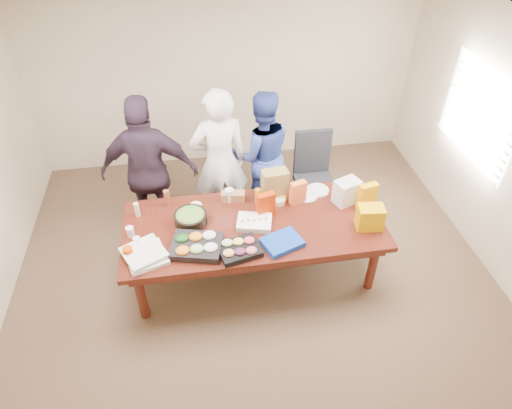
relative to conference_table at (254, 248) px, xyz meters
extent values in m
cube|color=#47301E|center=(0.00, 0.00, -0.39)|extent=(5.50, 5.00, 0.02)
cube|color=white|center=(0.00, 0.00, 2.33)|extent=(5.50, 5.00, 0.02)
cube|color=beige|center=(0.00, 2.50, 0.98)|extent=(5.50, 0.04, 2.70)
cube|color=beige|center=(2.75, 0.00, 0.98)|extent=(0.04, 5.00, 2.70)
cube|color=white|center=(2.72, 0.60, 1.12)|extent=(0.03, 1.40, 1.10)
cube|color=beige|center=(2.68, 0.60, 1.12)|extent=(0.04, 1.36, 1.00)
cube|color=#4C1C0F|center=(0.00, 0.00, 0.00)|extent=(2.80, 1.20, 0.75)
cube|color=black|center=(0.94, 0.90, 0.18)|extent=(0.58, 0.58, 1.11)
imported|color=silver|center=(-0.27, 0.93, 0.58)|extent=(0.75, 0.54, 1.91)
imported|color=#2F4292|center=(0.28, 1.18, 0.48)|extent=(0.85, 0.67, 1.70)
imported|color=black|center=(-1.10, 0.85, 0.58)|extent=(1.17, 0.59, 1.92)
cube|color=black|center=(-0.63, -0.28, 0.41)|extent=(0.59, 0.51, 0.08)
cube|color=black|center=(-0.21, -0.39, 0.41)|extent=(0.47, 0.40, 0.06)
cube|color=white|center=(0.00, -0.02, 0.41)|extent=(0.42, 0.35, 0.06)
cylinder|color=black|center=(-0.67, 0.13, 0.43)|extent=(0.41, 0.41, 0.12)
cube|color=#0E3AA1|center=(0.24, -0.36, 0.40)|extent=(0.46, 0.41, 0.06)
cube|color=#AF2802|center=(0.15, 0.12, 0.52)|extent=(0.21, 0.13, 0.29)
cube|color=#F0A502|center=(1.28, 0.07, 0.53)|extent=(0.22, 0.13, 0.32)
cube|color=#D76029|center=(0.55, 0.28, 0.52)|extent=(0.20, 0.13, 0.28)
cylinder|color=white|center=(-0.21, 0.44, 0.45)|extent=(0.12, 0.12, 0.16)
cylinder|color=#D9A10B|center=(0.10, 0.35, 0.47)|extent=(0.08, 0.08, 0.19)
cylinder|color=brown|center=(-0.91, 0.46, 0.48)|extent=(0.07, 0.07, 0.21)
cylinder|color=beige|center=(-1.24, 0.33, 0.46)|extent=(0.07, 0.07, 0.17)
cube|color=gold|center=(0.33, 0.39, 0.41)|extent=(0.26, 0.20, 0.08)
cube|color=#9D6D3E|center=(-0.17, 0.44, 0.43)|extent=(0.28, 0.15, 0.11)
cube|color=olive|center=(0.31, 0.40, 0.56)|extent=(0.30, 0.20, 0.37)
cylinder|color=#C63200|center=(-1.30, -0.30, 0.44)|extent=(0.12, 0.12, 0.13)
cylinder|color=silver|center=(-1.23, -0.13, 0.43)|extent=(0.09, 0.09, 0.10)
cylinder|color=white|center=(-1.30, 0.02, 0.43)|extent=(0.08, 0.08, 0.11)
cube|color=silver|center=(-1.13, -0.33, 0.40)|extent=(0.47, 0.47, 0.04)
cube|color=silver|center=(-1.15, -0.32, 0.44)|extent=(0.51, 0.51, 0.04)
cylinder|color=white|center=(0.67, 0.38, 0.38)|extent=(0.33, 0.33, 0.02)
cylinder|color=silver|center=(0.83, 0.45, 0.38)|extent=(0.30, 0.30, 0.02)
cylinder|color=silver|center=(0.34, 0.31, 0.41)|extent=(0.19, 0.19, 0.06)
cylinder|color=beige|center=(-0.60, 0.36, 0.40)|extent=(0.15, 0.15, 0.05)
cube|color=silver|center=(1.09, 0.20, 0.52)|extent=(0.32, 0.28, 0.29)
cube|color=#E1A501|center=(1.20, -0.25, 0.51)|extent=(0.29, 0.22, 0.27)
camera|label=1|loc=(-0.55, -3.54, 3.64)|focal=31.40mm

